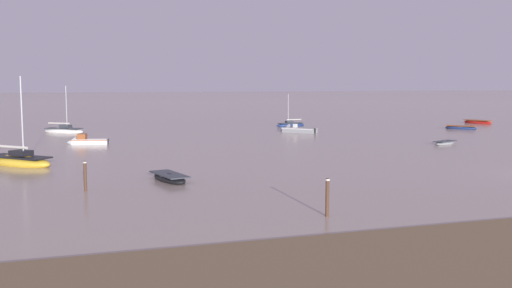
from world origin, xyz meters
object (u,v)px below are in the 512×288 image
Objects in this scene: sailboat_moored_1 at (19,161)px; rowboat_moored_4 at (478,122)px; rowboat_moored_1 at (445,143)px; rowboat_moored_2 at (170,178)px; motorboat_moored_0 at (294,130)px; sailboat_moored_4 at (291,125)px; mooring_post_left at (327,198)px; motorboat_moored_1 at (84,142)px; mooring_post_right at (85,177)px; rowboat_moored_6 at (461,128)px; sailboat_moored_3 at (64,131)px.

sailboat_moored_1 is 70.74m from rowboat_moored_4.
rowboat_moored_2 is at bearing -1.13° from rowboat_moored_1.
sailboat_moored_4 reaches higher than motorboat_moored_0.
mooring_post_left is (-49.62, -50.81, 0.66)m from rowboat_moored_4.
rowboat_moored_4 is (65.00, 27.91, -0.11)m from sailboat_moored_1.
motorboat_moored_0 is 0.98× the size of sailboat_moored_4.
motorboat_moored_1 is 27.32m from mooring_post_right.
mooring_post_right is (-10.73, 10.17, -0.03)m from mooring_post_left.
motorboat_moored_1 is at bearing 88.97° from mooring_post_right.
sailboat_moored_1 is at bearing -150.41° from rowboat_moored_2.
sailboat_moored_4 is 2.47× the size of mooring_post_left.
rowboat_moored_6 is 2.08× the size of mooring_post_right.
rowboat_moored_4 is 0.99× the size of sailboat_moored_4.
mooring_post_left is at bearing 20.77° from rowboat_moored_1.
rowboat_moored_1 is 0.84× the size of rowboat_moored_6.
rowboat_moored_4 is 12.91m from rowboat_moored_6.
sailboat_moored_4 is (-30.34, 3.43, 0.01)m from rowboat_moored_4.
rowboat_moored_2 is 2.10× the size of mooring_post_left.
rowboat_moored_4 is 71.02m from mooring_post_left.
sailboat_moored_1 reaches higher than motorboat_moored_0.
sailboat_moored_3 is at bearing -3.15° from sailboat_moored_4.
motorboat_moored_1 is (2.16, -14.91, -0.03)m from sailboat_moored_3.
motorboat_moored_1 is at bearing 105.27° from mooring_post_left.
rowboat_moored_1 is 33.55m from rowboat_moored_2.
mooring_post_right is at bearing -81.53° from rowboat_moored_2.
motorboat_moored_1 is (-35.52, 11.76, 0.10)m from rowboat_moored_1.
sailboat_moored_1 is 27.59m from mooring_post_left.
sailboat_moored_4 is at bearing -102.85° from rowboat_moored_1.
sailboat_moored_1 is 1.46× the size of motorboat_moored_0.
sailboat_moored_3 is 46.16m from rowboat_moored_1.
motorboat_moored_0 reaches higher than rowboat_moored_1.
motorboat_moored_0 is at bearing 70.20° from mooring_post_left.
sailboat_moored_1 is 1.76× the size of rowboat_moored_6.
rowboat_moored_4 is 30.53m from sailboat_moored_4.
motorboat_moored_0 is at bearing 42.90° from rowboat_moored_6.
motorboat_moored_1 is 2.19× the size of mooring_post_left.
rowboat_moored_1 is 29.14m from sailboat_moored_4.
sailboat_moored_1 is 37.90m from motorboat_moored_0.
motorboat_moored_1 is 61.32m from rowboat_moored_4.
sailboat_moored_3 is 1.42× the size of motorboat_moored_1.
sailboat_moored_4 is at bearing 55.74° from mooring_post_right.
sailboat_moored_1 is at bearing 83.33° from motorboat_moored_0.
sailboat_moored_3 reaches higher than rowboat_moored_2.
rowboat_moored_2 is (-21.40, -31.96, -0.06)m from motorboat_moored_0.
rowboat_moored_1 is at bearing -0.29° from sailboat_moored_3.
motorboat_moored_0 is 0.99× the size of rowboat_moored_4.
sailboat_moored_3 reaches higher than rowboat_moored_6.
rowboat_moored_1 is 37.41m from motorboat_moored_1.
sailboat_moored_4 reaches higher than rowboat_moored_6.
rowboat_moored_2 is 1.05× the size of rowboat_moored_6.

